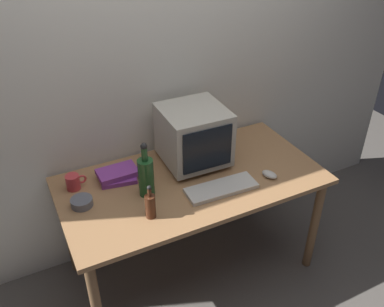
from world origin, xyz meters
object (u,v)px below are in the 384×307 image
object	(u,v)px
crt_monitor	(194,135)
keyboard	(221,188)
book_stack	(118,175)
cd_spindle	(82,202)
bottle_tall	(146,176)
bottle_short	(150,205)
computer_mouse	(269,174)
mug	(73,182)

from	to	relation	value
crt_monitor	keyboard	size ratio (longest dim) A/B	0.94
book_stack	cd_spindle	world-z (taller)	book_stack
book_stack	cd_spindle	bearing A→B (deg)	-149.29
bottle_tall	cd_spindle	size ratio (longest dim) A/B	2.81
bottle_tall	keyboard	bearing A→B (deg)	-21.92
crt_monitor	bottle_short	xyz separation A→B (m)	(-0.44, -0.37, -0.12)
book_stack	crt_monitor	bearing A→B (deg)	-4.43
computer_mouse	keyboard	bearing A→B (deg)	156.31
bottle_short	cd_spindle	size ratio (longest dim) A/B	1.69
bottle_short	bottle_tall	bearing A→B (deg)	74.47
computer_mouse	mug	bearing A→B (deg)	138.76
bottle_short	mug	world-z (taller)	bottle_short
bottle_short	book_stack	distance (m)	0.41
computer_mouse	mug	world-z (taller)	mug
bottle_short	book_stack	world-z (taller)	bottle_short
crt_monitor	book_stack	size ratio (longest dim) A/B	1.67
computer_mouse	book_stack	bearing A→B (deg)	134.35
mug	cd_spindle	world-z (taller)	mug
crt_monitor	computer_mouse	size ratio (longest dim) A/B	3.96
mug	cd_spindle	xyz separation A→B (m)	(0.00, -0.17, -0.02)
computer_mouse	bottle_short	xyz separation A→B (m)	(-0.77, -0.01, 0.06)
bottle_tall	cd_spindle	bearing A→B (deg)	170.31
crt_monitor	cd_spindle	distance (m)	0.77
keyboard	book_stack	size ratio (longest dim) A/B	1.77
bottle_tall	mug	xyz separation A→B (m)	(-0.36, 0.23, -0.08)
bottle_short	crt_monitor	bearing A→B (deg)	39.92
crt_monitor	keyboard	distance (m)	0.38
crt_monitor	bottle_short	distance (m)	0.58
bottle_tall	cd_spindle	xyz separation A→B (m)	(-0.36, 0.06, -0.10)
mug	cd_spindle	size ratio (longest dim) A/B	1.00
bottle_tall	mug	bearing A→B (deg)	146.96
bottle_short	cd_spindle	distance (m)	0.40
keyboard	bottle_short	size ratio (longest dim) A/B	2.07
mug	computer_mouse	bearing A→B (deg)	-20.93
computer_mouse	bottle_tall	bearing A→B (deg)	145.76
keyboard	crt_monitor	bearing A→B (deg)	94.47
crt_monitor	book_stack	world-z (taller)	crt_monitor
bottle_short	cd_spindle	xyz separation A→B (m)	(-0.31, 0.25, -0.05)
keyboard	bottle_tall	size ratio (longest dim) A/B	1.25
keyboard	cd_spindle	bearing A→B (deg)	165.99
computer_mouse	book_stack	world-z (taller)	book_stack
crt_monitor	mug	bearing A→B (deg)	175.35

